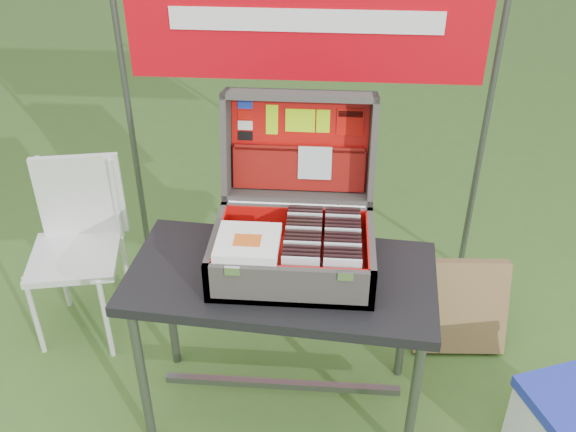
# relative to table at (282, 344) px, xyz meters

# --- Properties ---
(ground) EXTENTS (80.00, 80.00, 0.00)m
(ground) POSITION_rel_table_xyz_m (0.03, -0.09, -0.34)
(ground) COLOR #416625
(ground) RESTS_ON ground
(table) EXTENTS (1.13, 0.63, 0.68)m
(table) POSITION_rel_table_xyz_m (0.00, 0.00, 0.00)
(table) COLOR black
(table) RESTS_ON ground
(table_top) EXTENTS (1.13, 0.63, 0.04)m
(table_top) POSITION_rel_table_xyz_m (0.00, 0.00, 0.32)
(table_top) COLOR black
(table_top) RESTS_ON ground
(table_leg_fl) EXTENTS (0.04, 0.04, 0.64)m
(table_leg_fl) POSITION_rel_table_xyz_m (-0.49, -0.21, -0.02)
(table_leg_fl) COLOR #59595B
(table_leg_fl) RESTS_ON ground
(table_leg_fr) EXTENTS (0.04, 0.04, 0.64)m
(table_leg_fr) POSITION_rel_table_xyz_m (0.49, -0.21, -0.02)
(table_leg_fr) COLOR #59595B
(table_leg_fr) RESTS_ON ground
(table_leg_bl) EXTENTS (0.04, 0.04, 0.64)m
(table_leg_bl) POSITION_rel_table_xyz_m (-0.49, 0.21, -0.02)
(table_leg_bl) COLOR #59595B
(table_leg_bl) RESTS_ON ground
(table_leg_br) EXTENTS (0.04, 0.04, 0.64)m
(table_leg_br) POSITION_rel_table_xyz_m (0.49, 0.21, -0.02)
(table_leg_br) COLOR #59595B
(table_leg_br) RESTS_ON ground
(table_brace) EXTENTS (0.94, 0.03, 0.03)m
(table_brace) POSITION_rel_table_xyz_m (0.00, 0.00, -0.22)
(table_brace) COLOR #59595B
(table_brace) RESTS_ON ground
(suitcase) EXTENTS (0.57, 0.56, 0.53)m
(suitcase) POSITION_rel_table_xyz_m (0.04, 0.08, 0.61)
(suitcase) COLOR #605A54
(suitcase) RESTS_ON table
(suitcase_base_bottom) EXTENTS (0.57, 0.40, 0.02)m
(suitcase_base_bottom) POSITION_rel_table_xyz_m (0.04, 0.02, 0.35)
(suitcase_base_bottom) COLOR #605A54
(suitcase_base_bottom) RESTS_ON table_top
(suitcase_base_wall_front) EXTENTS (0.57, 0.02, 0.15)m
(suitcase_base_wall_front) POSITION_rel_table_xyz_m (0.04, -0.17, 0.42)
(suitcase_base_wall_front) COLOR #605A54
(suitcase_base_wall_front) RESTS_ON table_top
(suitcase_base_wall_back) EXTENTS (0.57, 0.02, 0.15)m
(suitcase_base_wall_back) POSITION_rel_table_xyz_m (0.04, 0.21, 0.42)
(suitcase_base_wall_back) COLOR #605A54
(suitcase_base_wall_back) RESTS_ON table_top
(suitcase_base_wall_left) EXTENTS (0.02, 0.40, 0.15)m
(suitcase_base_wall_left) POSITION_rel_table_xyz_m (-0.23, 0.02, 0.42)
(suitcase_base_wall_left) COLOR #605A54
(suitcase_base_wall_left) RESTS_ON table_top
(suitcase_base_wall_right) EXTENTS (0.02, 0.40, 0.15)m
(suitcase_base_wall_right) POSITION_rel_table_xyz_m (0.31, 0.02, 0.42)
(suitcase_base_wall_right) COLOR #605A54
(suitcase_base_wall_right) RESTS_ON table_top
(suitcase_liner_floor) EXTENTS (0.52, 0.36, 0.01)m
(suitcase_liner_floor) POSITION_rel_table_xyz_m (0.04, 0.02, 0.37)
(suitcase_liner_floor) COLOR red
(suitcase_liner_floor) RESTS_ON suitcase_base_bottom
(suitcase_latch_left) EXTENTS (0.05, 0.01, 0.03)m
(suitcase_latch_left) POSITION_rel_table_xyz_m (-0.14, -0.18, 0.48)
(suitcase_latch_left) COLOR silver
(suitcase_latch_left) RESTS_ON suitcase_base_wall_front
(suitcase_latch_right) EXTENTS (0.05, 0.01, 0.03)m
(suitcase_latch_right) POSITION_rel_table_xyz_m (0.22, -0.18, 0.48)
(suitcase_latch_right) COLOR silver
(suitcase_latch_right) RESTS_ON suitcase_base_wall_front
(suitcase_hinge) EXTENTS (0.51, 0.02, 0.02)m
(suitcase_hinge) POSITION_rel_table_xyz_m (0.04, 0.22, 0.49)
(suitcase_hinge) COLOR silver
(suitcase_hinge) RESTS_ON suitcase_base_wall_back
(suitcase_lid_back) EXTENTS (0.57, 0.11, 0.40)m
(suitcase_lid_back) POSITION_rel_table_xyz_m (0.04, 0.40, 0.66)
(suitcase_lid_back) COLOR #605A54
(suitcase_lid_back) RESTS_ON suitcase_base_wall_back
(suitcase_lid_rim_far) EXTENTS (0.57, 0.15, 0.05)m
(suitcase_lid_rim_far) POSITION_rel_table_xyz_m (0.04, 0.38, 0.86)
(suitcase_lid_rim_far) COLOR #605A54
(suitcase_lid_rim_far) RESTS_ON suitcase_lid_back
(suitcase_lid_rim_near) EXTENTS (0.57, 0.15, 0.05)m
(suitcase_lid_rim_near) POSITION_rel_table_xyz_m (0.04, 0.30, 0.49)
(suitcase_lid_rim_near) COLOR #605A54
(suitcase_lid_rim_near) RESTS_ON suitcase_lid_back
(suitcase_lid_rim_left) EXTENTS (0.02, 0.23, 0.43)m
(suitcase_lid_rim_left) POSITION_rel_table_xyz_m (-0.23, 0.34, 0.67)
(suitcase_lid_rim_left) COLOR #605A54
(suitcase_lid_rim_left) RESTS_ON suitcase_lid_back
(suitcase_lid_rim_right) EXTENTS (0.02, 0.23, 0.43)m
(suitcase_lid_rim_right) POSITION_rel_table_xyz_m (0.31, 0.34, 0.67)
(suitcase_lid_rim_right) COLOR #605A54
(suitcase_lid_rim_right) RESTS_ON suitcase_lid_back
(suitcase_lid_liner) EXTENTS (0.52, 0.08, 0.35)m
(suitcase_lid_liner) POSITION_rel_table_xyz_m (0.04, 0.39, 0.66)
(suitcase_lid_liner) COLOR red
(suitcase_lid_liner) RESTS_ON suitcase_lid_back
(suitcase_liner_wall_front) EXTENTS (0.52, 0.01, 0.13)m
(suitcase_liner_wall_front) POSITION_rel_table_xyz_m (0.04, -0.16, 0.43)
(suitcase_liner_wall_front) COLOR red
(suitcase_liner_wall_front) RESTS_ON suitcase_base_bottom
(suitcase_liner_wall_back) EXTENTS (0.52, 0.01, 0.13)m
(suitcase_liner_wall_back) POSITION_rel_table_xyz_m (0.04, 0.20, 0.43)
(suitcase_liner_wall_back) COLOR red
(suitcase_liner_wall_back) RESTS_ON suitcase_base_bottom
(suitcase_liner_wall_left) EXTENTS (0.01, 0.36, 0.13)m
(suitcase_liner_wall_left) POSITION_rel_table_xyz_m (-0.22, 0.02, 0.43)
(suitcase_liner_wall_left) COLOR red
(suitcase_liner_wall_left) RESTS_ON suitcase_base_bottom
(suitcase_liner_wall_right) EXTENTS (0.01, 0.36, 0.13)m
(suitcase_liner_wall_right) POSITION_rel_table_xyz_m (0.30, 0.02, 0.43)
(suitcase_liner_wall_right) COLOR red
(suitcase_liner_wall_right) RESTS_ON suitcase_base_bottom
(suitcase_lid_pocket) EXTENTS (0.50, 0.07, 0.16)m
(suitcase_lid_pocket) POSITION_rel_table_xyz_m (0.04, 0.35, 0.58)
(suitcase_lid_pocket) COLOR maroon
(suitcase_lid_pocket) RESTS_ON suitcase_lid_liner
(suitcase_pocket_edge) EXTENTS (0.49, 0.02, 0.02)m
(suitcase_pocket_edge) POSITION_rel_table_xyz_m (0.04, 0.36, 0.66)
(suitcase_pocket_edge) COLOR maroon
(suitcase_pocket_edge) RESTS_ON suitcase_lid_pocket
(suitcase_pocket_cd) EXTENTS (0.13, 0.04, 0.13)m
(suitcase_pocket_cd) POSITION_rel_table_xyz_m (0.10, 0.34, 0.61)
(suitcase_pocket_cd) COLOR silver
(suitcase_pocket_cd) RESTS_ON suitcase_lid_pocket
(lid_sticker_cc_a) EXTENTS (0.06, 0.01, 0.03)m
(lid_sticker_cc_a) POSITION_rel_table_xyz_m (-0.17, 0.41, 0.81)
(lid_sticker_cc_a) COLOR #1933B2
(lid_sticker_cc_a) RESTS_ON suitcase_lid_liner
(lid_sticker_cc_b) EXTENTS (0.06, 0.01, 0.03)m
(lid_sticker_cc_b) POSITION_rel_table_xyz_m (-0.17, 0.41, 0.77)
(lid_sticker_cc_b) COLOR red
(lid_sticker_cc_b) RESTS_ON suitcase_lid_liner
(lid_sticker_cc_c) EXTENTS (0.06, 0.01, 0.03)m
(lid_sticker_cc_c) POSITION_rel_table_xyz_m (-0.17, 0.40, 0.73)
(lid_sticker_cc_c) COLOR white
(lid_sticker_cc_c) RESTS_ON suitcase_lid_liner
(lid_sticker_cc_d) EXTENTS (0.06, 0.01, 0.03)m
(lid_sticker_cc_d) POSITION_rel_table_xyz_m (-0.17, 0.39, 0.69)
(lid_sticker_cc_d) COLOR black
(lid_sticker_cc_d) RESTS_ON suitcase_lid_liner
(lid_card_neon_tall) EXTENTS (0.05, 0.03, 0.11)m
(lid_card_neon_tall) POSITION_rel_table_xyz_m (-0.07, 0.40, 0.75)
(lid_card_neon_tall) COLOR #B2F40B
(lid_card_neon_tall) RESTS_ON suitcase_lid_liner
(lid_card_neon_main) EXTENTS (0.11, 0.02, 0.08)m
(lid_card_neon_main) POSITION_rel_table_xyz_m (0.04, 0.40, 0.75)
(lid_card_neon_main) COLOR #B2F40B
(lid_card_neon_main) RESTS_ON suitcase_lid_liner
(lid_card_neon_small) EXTENTS (0.05, 0.02, 0.08)m
(lid_card_neon_small) POSITION_rel_table_xyz_m (0.13, 0.40, 0.75)
(lid_card_neon_small) COLOR #B2F40B
(lid_card_neon_small) RESTS_ON suitcase_lid_liner
(lid_sticker_band) EXTENTS (0.10, 0.02, 0.10)m
(lid_sticker_band) POSITION_rel_table_xyz_m (0.23, 0.40, 0.75)
(lid_sticker_band) COLOR red
(lid_sticker_band) RESTS_ON suitcase_lid_liner
(lid_sticker_band_bar) EXTENTS (0.09, 0.01, 0.02)m
(lid_sticker_band_bar) POSITION_rel_table_xyz_m (0.23, 0.41, 0.78)
(lid_sticker_band_bar) COLOR black
(lid_sticker_band_bar) RESTS_ON suitcase_lid_liner
(cd_left_0) EXTENTS (0.13, 0.01, 0.14)m
(cd_left_0) POSITION_rel_table_xyz_m (0.08, -0.13, 0.44)
(cd_left_0) COLOR silver
(cd_left_0) RESTS_ON suitcase_liner_floor
(cd_left_1) EXTENTS (0.13, 0.01, 0.14)m
(cd_left_1) POSITION_rel_table_xyz_m (0.08, -0.11, 0.44)
(cd_left_1) COLOR black
(cd_left_1) RESTS_ON suitcase_liner_floor
(cd_left_2) EXTENTS (0.13, 0.01, 0.14)m
(cd_left_2) POSITION_rel_table_xyz_m (0.08, -0.09, 0.44)
(cd_left_2) COLOR black
(cd_left_2) RESTS_ON suitcase_liner_floor
(cd_left_3) EXTENTS (0.13, 0.01, 0.14)m
(cd_left_3) POSITION_rel_table_xyz_m (0.08, -0.07, 0.44)
(cd_left_3) COLOR black
(cd_left_3) RESTS_ON suitcase_liner_floor
(cd_left_4) EXTENTS (0.13, 0.01, 0.14)m
(cd_left_4) POSITION_rel_table_xyz_m (0.08, -0.05, 0.44)
(cd_left_4) COLOR silver
(cd_left_4) RESTS_ON suitcase_liner_floor
(cd_left_5) EXTENTS (0.13, 0.01, 0.14)m
(cd_left_5) POSITION_rel_table_xyz_m (0.08, -0.02, 0.44)
(cd_left_5) COLOR black
(cd_left_5) RESTS_ON suitcase_liner_floor
(cd_left_6) EXTENTS (0.13, 0.01, 0.14)m
(cd_left_6) POSITION_rel_table_xyz_m (0.08, -0.00, 0.44)
(cd_left_6) COLOR black
(cd_left_6) RESTS_ON suitcase_liner_floor
(cd_left_7) EXTENTS (0.13, 0.01, 0.14)m
(cd_left_7) POSITION_rel_table_xyz_m (0.08, 0.02, 0.44)
(cd_left_7) COLOR black
(cd_left_7) RESTS_ON suitcase_liner_floor
(cd_left_8) EXTENTS (0.13, 0.01, 0.14)m
(cd_left_8) POSITION_rel_table_xyz_m (0.08, 0.04, 0.44)
(cd_left_8) COLOR silver
(cd_left_8) RESTS_ON suitcase_liner_floor
(cd_left_9) EXTENTS (0.13, 0.01, 0.14)m
(cd_left_9) POSITION_rel_table_xyz_m (0.08, 0.07, 0.44)
(cd_left_9) COLOR black
(cd_left_9) RESTS_ON suitcase_liner_floor
(cd_left_10) EXTENTS (0.13, 0.01, 0.14)m
(cd_left_10) POSITION_rel_table_xyz_m (0.08, 0.09, 0.44)
(cd_left_10) COLOR black
(cd_left_10) RESTS_ON suitcase_liner_floor
(cd_left_11) EXTENTS (0.13, 0.01, 0.14)m
(cd_left_11) POSITION_rel_table_xyz_m (0.08, 0.11, 0.44)
(cd_left_11) COLOR black
(cd_left_11) RESTS_ON suitcase_liner_floor
(cd_left_12) EXTENTS (0.13, 0.01, 0.14)m
(cd_left_12) POSITION_rel_table_xyz_m (0.08, 0.13, 0.44)
(cd_left_12) COLOR silver
(cd_left_12) RESTS_ON suitcase_liner_floor
(cd_left_13) EXTENTS (0.13, 0.01, 0.14)m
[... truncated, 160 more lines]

